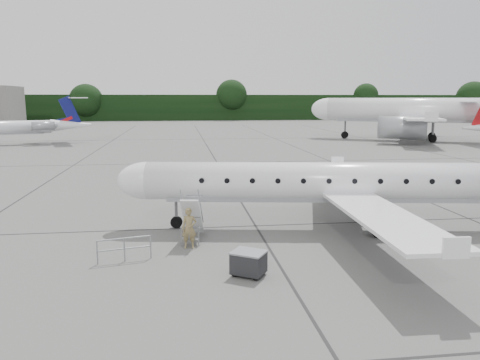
{
  "coord_description": "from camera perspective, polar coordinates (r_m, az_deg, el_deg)",
  "views": [
    {
      "loc": [
        -7.97,
        -20.54,
        6.77
      ],
      "look_at": [
        -4.66,
        4.88,
        2.3
      ],
      "focal_mm": 35.0,
      "sensor_mm": 36.0,
      "label": 1
    }
  ],
  "objects": [
    {
      "name": "ground",
      "position": [
        23.05,
        13.28,
        -7.46
      ],
      "size": [
        320.0,
        320.0,
        0.0
      ],
      "primitive_type": "plane",
      "color": "#61615F",
      "rests_on": "ground"
    },
    {
      "name": "treeline",
      "position": [
        150.78,
        -4.44,
        8.81
      ],
      "size": [
        260.0,
        4.0,
        8.0
      ],
      "primitive_type": "cube",
      "color": "black",
      "rests_on": "ground"
    },
    {
      "name": "main_regional_jet",
      "position": [
        24.71,
        13.74,
        2.05
      ],
      "size": [
        30.16,
        23.73,
        7.04
      ],
      "primitive_type": null,
      "rotation": [
        0.0,
        0.0,
        -0.15
      ],
      "color": "white",
      "rests_on": "ground"
    },
    {
      "name": "airstair",
      "position": [
        22.7,
        -5.81,
        -4.61
      ],
      "size": [
        1.17,
        2.27,
        2.21
      ],
      "primitive_type": null,
      "rotation": [
        0.0,
        0.0,
        -0.15
      ],
      "color": "white",
      "rests_on": "ground"
    },
    {
      "name": "passenger",
      "position": [
        21.57,
        -6.21,
        -5.86
      ],
      "size": [
        0.71,
        0.49,
        1.87
      ],
      "primitive_type": "imported",
      "rotation": [
        0.0,
        0.0,
        -0.06
      ],
      "color": "olive",
      "rests_on": "ground"
    },
    {
      "name": "safety_railing",
      "position": [
        20.45,
        -13.91,
        -8.26
      ],
      "size": [
        2.16,
        0.57,
        1.0
      ],
      "primitive_type": null,
      "rotation": [
        0.0,
        0.0,
        0.23
      ],
      "color": "gray",
      "rests_on": "ground"
    },
    {
      "name": "baggage_cart",
      "position": [
        18.31,
        1.05,
        -10.07
      ],
      "size": [
        1.53,
        1.46,
        1.04
      ],
      "primitive_type": null,
      "rotation": [
        0.0,
        0.0,
        -0.56
      ],
      "color": "#232326",
      "rests_on": "ground"
    },
    {
      "name": "bg_narrowbody",
      "position": [
        81.84,
        21.32,
        9.3
      ],
      "size": [
        46.83,
        42.48,
        13.76
      ],
      "primitive_type": null,
      "rotation": [
        0.0,
        0.0,
        -0.5
      ],
      "color": "white",
      "rests_on": "ground"
    }
  ]
}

